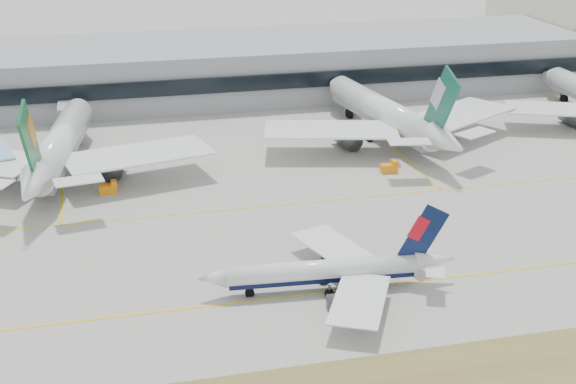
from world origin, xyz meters
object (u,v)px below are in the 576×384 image
object	(u,v)px
taxiing_airliner	(331,271)
widebody_eva	(59,148)
terminal	(209,68)
widebody_cathay	(387,115)

from	to	relation	value
taxiing_airliner	widebody_eva	bearing A→B (deg)	-51.38
taxiing_airliner	terminal	distance (m)	119.37
widebody_cathay	terminal	bearing A→B (deg)	25.51
taxiing_airliner	widebody_cathay	distance (m)	75.24
widebody_cathay	terminal	distance (m)	62.49
widebody_eva	terminal	xyz separation A→B (m)	(39.84, 58.76, 1.29)
widebody_eva	widebody_cathay	size ratio (longest dim) A/B	1.00
terminal	widebody_cathay	bearing A→B (deg)	-56.24
taxiing_airliner	widebody_cathay	world-z (taller)	widebody_cathay
taxiing_airliner	terminal	bearing A→B (deg)	-84.97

